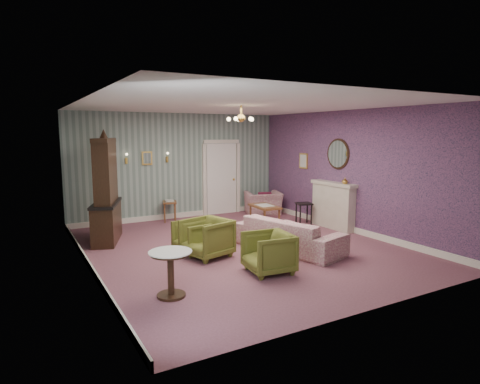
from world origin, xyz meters
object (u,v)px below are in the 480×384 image
sofa_chintz (289,229)px  coffee_table (265,214)px  wingback_chair (263,199)px  olive_chair_c (194,235)px  olive_chair_b (207,236)px  fireplace (333,205)px  dresser (105,187)px  pedestal_table (171,274)px  side_table_black (304,214)px  olive_chair_a (268,251)px

sofa_chintz → coffee_table: 2.52m
wingback_chair → sofa_chintz: bearing=83.6°
wingback_chair → coffee_table: 1.27m
olive_chair_c → sofa_chintz: sofa_chintz is taller
olive_chair_b → fireplace: size_ratio=0.58×
dresser → pedestal_table: dresser is taller
olive_chair_b → wingback_chair: bearing=117.8°
sofa_chintz → pedestal_table: sofa_chintz is taller
wingback_chair → pedestal_table: bearing=63.5°
dresser → side_table_black: (4.80, -0.80, -0.91)m
wingback_chair → olive_chair_b: bearing=61.4°
olive_chair_c → pedestal_table: (-1.17, -1.89, -0.01)m
olive_chair_b → dresser: 2.68m
olive_chair_a → olive_chair_c: (-0.63, 1.71, -0.03)m
olive_chair_b → fireplace: fireplace is taller
olive_chair_c → wingback_chair: 4.22m
coffee_table → side_table_black: 1.02m
wingback_chair → dresser: dresser is taller
side_table_black → sofa_chintz: bearing=-135.1°
coffee_table → olive_chair_c: bearing=-149.7°
side_table_black → olive_chair_a: bearing=-137.0°
olive_chair_c → side_table_black: bearing=96.1°
olive_chair_b → sofa_chintz: bearing=61.3°
olive_chair_b → pedestal_table: (-1.26, -1.49, -0.07)m
sofa_chintz → olive_chair_a: bearing=114.1°
fireplace → side_table_black: fireplace is taller
fireplace → pedestal_table: 5.46m
wingback_chair → pedestal_table: 6.35m
olive_chair_a → dresser: dresser is taller
olive_chair_b → pedestal_table: size_ratio=1.19×
olive_chair_c → coffee_table: bearing=111.2°
olive_chair_b → side_table_black: 3.64m
wingback_chair → dresser: (-4.63, -0.89, 0.76)m
olive_chair_a → coffee_table: olive_chair_a is taller
sofa_chintz → dresser: dresser is taller
dresser → pedestal_table: bearing=-67.3°
olive_chair_a → coffee_table: bearing=155.0°
olive_chair_a → olive_chair_c: bearing=-152.9°
olive_chair_b → dresser: (-1.42, 2.13, 0.79)m
wingback_chair → dresser: bearing=29.1°
olive_chair_b → side_table_black: size_ratio=1.44×
dresser → sofa_chintz: bearing=-19.2°
sofa_chintz → coffee_table: bearing=-37.1°
olive_chair_c → pedestal_table: olive_chair_c is taller
olive_chair_a → dresser: bearing=-143.6°
side_table_black → pedestal_table: pedestal_table is taller
olive_chair_c → coffee_table: olive_chair_c is taller
pedestal_table → sofa_chintz: bearing=20.8°
side_table_black → dresser: bearing=170.6°
olive_chair_c → fireplace: 3.86m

